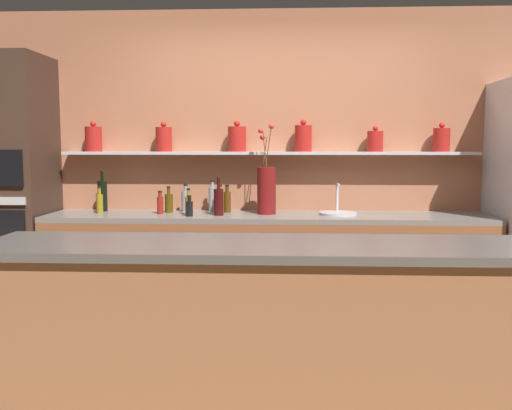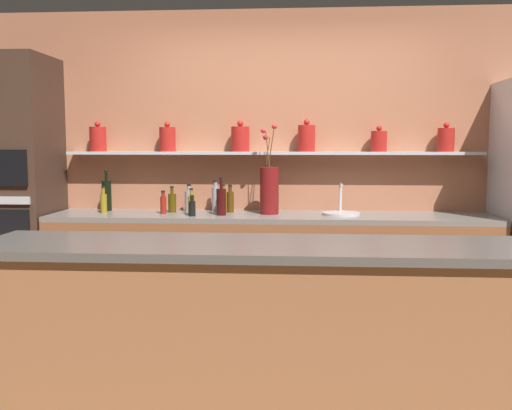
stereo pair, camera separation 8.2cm
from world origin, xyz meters
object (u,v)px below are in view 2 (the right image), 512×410
Objects in this scene: bottle_wine_5 at (107,195)px; bottle_spirit_0 at (216,198)px; bottle_sauce_6 at (192,207)px; bottle_oil_8 at (191,204)px; bottle_sauce_3 at (163,204)px; bottle_oil_2 at (172,202)px; bottle_spirit_7 at (230,201)px; bottle_spirit_10 at (189,201)px; bottle_wine_1 at (221,201)px; sink_fixture at (341,212)px; flower_vase at (269,189)px; bottle_oil_9 at (104,202)px; bottle_oil_4 at (223,202)px; oven_tower at (13,191)px.

bottle_spirit_0 is at bearing 1.32° from bottle_wine_5.
bottle_oil_8 reaches higher than bottle_sauce_6.
bottle_sauce_6 is (0.26, -0.14, -0.01)m from bottle_sauce_3.
bottle_spirit_7 is (0.48, 0.04, 0.01)m from bottle_oil_2.
bottle_spirit_10 reaches higher than bottle_sauce_3.
bottle_wine_1 reaches higher than bottle_spirit_10.
bottle_oil_8 is at bearing -16.55° from bottle_wine_5.
bottle_spirit_10 reaches higher than bottle_oil_8.
bottle_sauce_6 is at bearing -171.86° from sink_fixture.
bottle_sauce_3 is 1.13× the size of bottle_sauce_6.
sink_fixture is at bearing -1.91° from flower_vase.
bottle_oil_8 is (0.19, -0.15, 0.00)m from bottle_oil_2.
flower_vase is at bearing -15.88° from bottle_spirit_7.
bottle_oil_9 reaches higher than bottle_oil_2.
bottle_wine_5 is 0.16m from bottle_oil_9.
bottle_spirit_0 is 0.14m from bottle_spirit_7.
bottle_spirit_0 reaches higher than bottle_spirit_10.
sink_fixture is 1.94m from bottle_oil_9.
sink_fixture is at bearing 0.07° from bottle_oil_9.
flower_vase is 0.64m from bottle_sauce_6.
bottle_wine_1 is 0.24m from bottle_sauce_6.
bottle_oil_9 reaches higher than bottle_sauce_6.
bottle_sauce_6 is at bearing -133.71° from bottle_spirit_7.
sink_fixture is 1.39m from bottle_oil_2.
bottle_oil_2 is at bearing 131.13° from bottle_sauce_6.
bottle_spirit_0 is at bearing 9.68° from bottle_spirit_10.
bottle_oil_9 is (-0.90, -0.17, -0.02)m from bottle_spirit_0.
bottle_spirit_0 is 1.21× the size of bottle_oil_2.
flower_vase is 0.36m from bottle_spirit_7.
bottle_spirit_7 is (0.05, 0.20, -0.02)m from bottle_wine_1.
bottle_oil_4 reaches higher than bottle_sauce_6.
oven_tower is 1.32m from bottle_oil_2.
bottle_oil_2 is 0.56m from bottle_oil_9.
bottle_wine_1 reaches higher than bottle_oil_2.
bottle_oil_2 reaches higher than bottle_sauce_3.
bottle_sauce_3 is at bearing 168.58° from bottle_oil_8.
bottle_sauce_3 is (-0.40, -0.20, -0.03)m from bottle_spirit_0.
bottle_oil_4 is at bearing -6.19° from bottle_wine_5.
bottle_spirit_0 is 1.14× the size of bottle_spirit_7.
bottle_wine_1 is at bearing -103.14° from bottle_spirit_7.
bottle_oil_2 is 0.95× the size of bottle_spirit_7.
bottle_wine_1 reaches higher than sink_fixture.
oven_tower is at bearing -179.75° from sink_fixture.
flower_vase is 0.64m from bottle_oil_8.
bottle_wine_1 reaches higher than bottle_oil_8.
bottle_spirit_10 is at bearing 176.48° from bottle_spirit_7.
bottle_oil_2 is (-0.43, 0.17, -0.03)m from bottle_wine_1.
bottle_oil_2 is at bearing -7.41° from bottle_wine_5.
bottle_sauce_3 reaches higher than bottle_sauce_6.
bottle_oil_8 is at bearing -74.71° from bottle_spirit_10.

